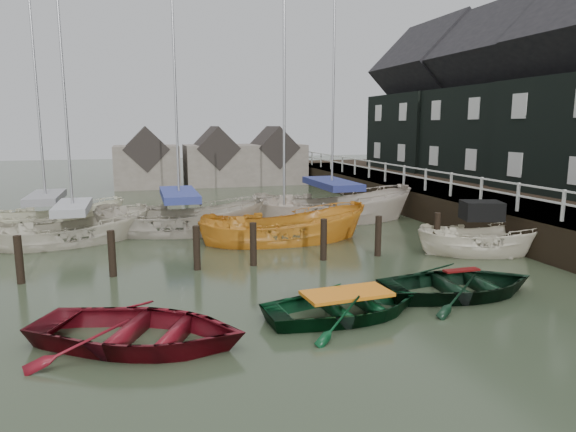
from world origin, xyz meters
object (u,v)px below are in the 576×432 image
object	(u,v)px
rowboat_red	(140,345)
rowboat_dkgreen	(460,295)
sailboat_a	(75,241)
sailboat_c	(284,241)
rowboat_green	(346,317)
sailboat_b	(180,231)
sailboat_e	(48,230)
motorboat	(482,252)
sailboat_d	(331,219)

from	to	relation	value
rowboat_red	rowboat_dkgreen	bearing A→B (deg)	-57.99
sailboat_a	sailboat_c	world-z (taller)	sailboat_a
rowboat_green	sailboat_c	size ratio (longest dim) A/B	0.39
rowboat_dkgreen	sailboat_c	distance (m)	8.02
sailboat_b	sailboat_e	size ratio (longest dim) A/B	1.00
rowboat_green	motorboat	distance (m)	8.03
motorboat	sailboat_c	world-z (taller)	sailboat_c
motorboat	sailboat_c	bearing A→B (deg)	73.47
rowboat_red	sailboat_a	size ratio (longest dim) A/B	0.39
rowboat_green	motorboat	size ratio (longest dim) A/B	0.81
sailboat_a	sailboat_e	size ratio (longest dim) A/B	1.06
rowboat_dkgreen	sailboat_c	bearing A→B (deg)	22.76
motorboat	sailboat_d	bearing A→B (deg)	36.63
rowboat_red	sailboat_b	world-z (taller)	sailboat_b
rowboat_green	sailboat_b	size ratio (longest dim) A/B	0.37
rowboat_dkgreen	sailboat_a	distance (m)	14.22
rowboat_red	sailboat_b	distance (m)	11.26
sailboat_c	sailboat_e	xyz separation A→B (m)	(-9.16, 4.69, 0.05)
rowboat_dkgreen	sailboat_e	bearing A→B (deg)	47.15
rowboat_green	sailboat_c	distance (m)	8.18
rowboat_green	sailboat_a	xyz separation A→B (m)	(-7.01, 10.15, 0.07)
sailboat_b	sailboat_a	bearing A→B (deg)	111.88
rowboat_green	sailboat_d	distance (m)	12.42
sailboat_e	motorboat	bearing A→B (deg)	-121.72
sailboat_d	sailboat_a	bearing A→B (deg)	106.61
sailboat_a	motorboat	bearing A→B (deg)	-132.35
rowboat_green	sailboat_b	distance (m)	11.24
rowboat_dkgreen	sailboat_e	xyz separation A→B (m)	(-11.87, 12.24, 0.06)
sailboat_a	sailboat_d	size ratio (longest dim) A/B	0.94
sailboat_c	motorboat	bearing A→B (deg)	-122.30
motorboat	sailboat_a	world-z (taller)	sailboat_a
sailboat_c	sailboat_d	bearing A→B (deg)	-42.18
motorboat	sailboat_e	size ratio (longest dim) A/B	0.45
motorboat	sailboat_e	world-z (taller)	sailboat_e
rowboat_green	sailboat_b	world-z (taller)	sailboat_b
motorboat	sailboat_a	bearing A→B (deg)	83.40
rowboat_dkgreen	sailboat_a	bearing A→B (deg)	50.76
rowboat_red	sailboat_c	size ratio (longest dim) A/B	0.44
rowboat_green	rowboat_dkgreen	xyz separation A→B (m)	(3.51, 0.59, 0.00)
rowboat_red	sailboat_c	bearing A→B (deg)	-7.18
sailboat_a	sailboat_c	distance (m)	8.07
sailboat_b	sailboat_c	xyz separation A→B (m)	(3.77, -2.71, -0.05)
motorboat	sailboat_c	distance (m)	7.27
rowboat_red	sailboat_b	xyz separation A→B (m)	(1.74, 11.12, 0.06)
sailboat_a	sailboat_b	world-z (taller)	sailboat_a
sailboat_e	sailboat_c	bearing A→B (deg)	-119.16
sailboat_b	sailboat_c	bearing A→B (deg)	-113.56
motorboat	sailboat_e	bearing A→B (deg)	77.10
sailboat_a	sailboat_d	world-z (taller)	sailboat_d
rowboat_red	sailboat_a	xyz separation A→B (m)	(-2.31, 10.43, 0.07)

